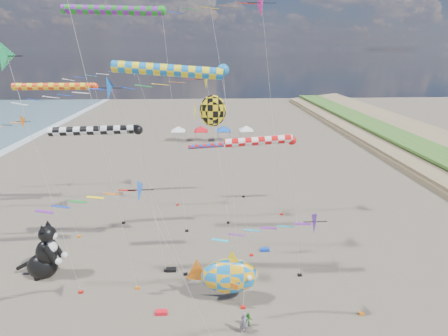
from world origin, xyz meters
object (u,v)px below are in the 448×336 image
child_green (248,320)px  parked_car (274,139)px  person_adult (244,323)px  fish_inflatable (229,276)px  child_blue (209,279)px  cat_inflatable (43,249)px

child_green → parked_car: size_ratio=0.30×
person_adult → child_green: (0.38, 0.61, -0.27)m
person_adult → parked_car: 55.25m
fish_inflatable → child_green: fish_inflatable is taller
person_adult → fish_inflatable: bearing=105.3°
child_green → child_blue: 5.79m
child_green → parked_car: (11.92, 53.26, 0.08)m
person_adult → child_blue: size_ratio=1.79×
fish_inflatable → parked_car: (13.16, 50.36, -1.67)m
fish_inflatable → parked_car: 52.08m
cat_inflatable → person_adult: bearing=-17.5°
person_adult → parked_car: (12.30, 53.86, -0.19)m
child_blue → parked_car: 50.40m
cat_inflatable → fish_inflatable: bearing=-7.6°
child_green → child_blue: size_ratio=1.22×
child_green → parked_car: 54.57m
cat_inflatable → child_green: bearing=-15.3°
fish_inflatable → child_blue: (-1.57, 2.16, -1.85)m
child_blue → child_green: bearing=-76.7°
cat_inflatable → parked_car: cat_inflatable is taller
parked_car → cat_inflatable: bearing=140.0°
parked_car → fish_inflatable: bearing=157.7°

